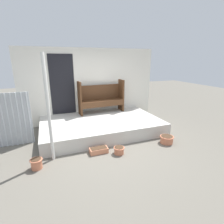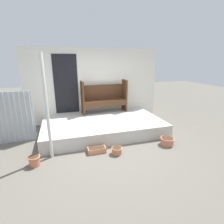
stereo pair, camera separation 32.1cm
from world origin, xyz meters
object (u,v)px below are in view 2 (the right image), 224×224
object	(u,v)px
flower_pot_middle	(117,150)
flower_pot_right	(167,141)
support_post	(47,109)
bench	(104,97)
planter_box_rect	(97,150)
flower_pot_left	(34,160)

from	to	relation	value
flower_pot_middle	flower_pot_right	bearing A→B (deg)	2.64
support_post	flower_pot_middle	bearing A→B (deg)	-11.75
bench	support_post	bearing A→B (deg)	-134.30
bench	planter_box_rect	world-z (taller)	bench
flower_pot_middle	flower_pot_right	xyz separation A→B (m)	(1.45, 0.07, 0.01)
bench	planter_box_rect	distance (m)	2.41
support_post	flower_pot_right	size ratio (longest dim) A/B	6.19
bench	flower_pot_left	size ratio (longest dim) A/B	6.25
planter_box_rect	flower_pot_right	bearing A→B (deg)	-4.47
bench	planter_box_rect	size ratio (longest dim) A/B	3.64
bench	flower_pot_left	world-z (taller)	bench
planter_box_rect	support_post	bearing A→B (deg)	174.67
planter_box_rect	flower_pot_left	bearing A→B (deg)	-173.35
flower_pot_middle	planter_box_rect	distance (m)	0.50
support_post	planter_box_rect	size ratio (longest dim) A/B	5.28
flower_pot_left	flower_pot_right	bearing A→B (deg)	0.26
flower_pot_left	flower_pot_middle	size ratio (longest dim) A/B	0.96
flower_pot_left	flower_pot_middle	bearing A→B (deg)	-1.59
support_post	planter_box_rect	distance (m)	1.54
bench	planter_box_rect	bearing A→B (deg)	-111.83
bench	flower_pot_middle	distance (m)	2.50
support_post	flower_pot_left	size ratio (longest dim) A/B	9.05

